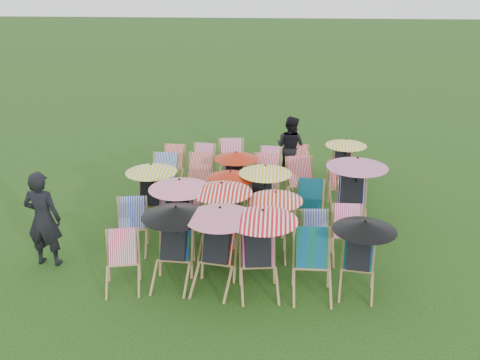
# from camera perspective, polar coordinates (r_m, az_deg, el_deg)

# --- Properties ---
(ground) EXTENTS (100.00, 100.00, 0.00)m
(ground) POSITION_cam_1_polar(r_m,az_deg,el_deg) (10.95, 0.75, -5.01)
(ground) COLOR black
(ground) RESTS_ON ground
(deckchair_0) EXTENTS (0.73, 0.90, 0.87)m
(deckchair_0) POSITION_cam_1_polar(r_m,az_deg,el_deg) (9.03, -12.45, -8.62)
(deckchair_0) COLOR #A37B4C
(deckchair_0) RESTS_ON ground
(deckchair_1) EXTENTS (1.12, 1.17, 1.33)m
(deckchair_1) POSITION_cam_1_polar(r_m,az_deg,el_deg) (8.89, -7.13, -6.79)
(deckchair_1) COLOR #A37B4C
(deckchair_1) RESTS_ON ground
(deckchair_2) EXTENTS (1.15, 1.23, 1.37)m
(deckchair_2) POSITION_cam_1_polar(r_m,az_deg,el_deg) (8.72, -2.57, -7.08)
(deckchair_2) COLOR #A37B4C
(deckchair_2) RESTS_ON ground
(deckchair_3) EXTENTS (1.15, 1.24, 1.37)m
(deckchair_3) POSITION_cam_1_polar(r_m,az_deg,el_deg) (8.62, 2.12, -7.45)
(deckchair_3) COLOR #A37B4C
(deckchair_3) RESTS_ON ground
(deckchair_4) EXTENTS (0.66, 0.92, 0.98)m
(deckchair_4) POSITION_cam_1_polar(r_m,az_deg,el_deg) (8.70, 7.72, -9.12)
(deckchair_4) COLOR #A37B4C
(deckchair_4) RESTS_ON ground
(deckchair_5) EXTENTS (1.02, 1.08, 1.21)m
(deckchair_5) POSITION_cam_1_polar(r_m,az_deg,el_deg) (8.83, 12.64, -7.86)
(deckchair_5) COLOR #A37B4C
(deckchair_5) RESTS_ON ground
(deckchair_6) EXTENTS (0.72, 0.92, 0.91)m
(deckchair_6) POSITION_cam_1_polar(r_m,az_deg,el_deg) (10.12, -11.53, -4.96)
(deckchair_6) COLOR #A37B4C
(deckchair_6) RESTS_ON ground
(deckchair_7) EXTENTS (1.14, 1.23, 1.35)m
(deckchair_7) POSITION_cam_1_polar(r_m,az_deg,el_deg) (9.90, -6.61, -3.62)
(deckchair_7) COLOR #A37B4C
(deckchair_7) RESTS_ON ground
(deckchair_8) EXTENTS (1.12, 1.18, 1.33)m
(deckchair_8) POSITION_cam_1_polar(r_m,az_deg,el_deg) (9.74, -2.33, -3.96)
(deckchair_8) COLOR #A37B4C
(deckchair_8) RESTS_ON ground
(deckchair_9) EXTENTS (1.01, 1.06, 1.20)m
(deckchair_9) POSITION_cam_1_polar(r_m,az_deg,el_deg) (9.70, 3.48, -4.59)
(deckchair_9) COLOR #A37B4C
(deckchair_9) RESTS_ON ground
(deckchair_10) EXTENTS (0.58, 0.78, 0.82)m
(deckchair_10) POSITION_cam_1_polar(r_m,az_deg,el_deg) (9.72, 8.05, -6.17)
(deckchair_10) COLOR #A37B4C
(deckchair_10) RESTS_ON ground
(deckchair_11) EXTENTS (0.60, 0.84, 0.90)m
(deckchair_11) POSITION_cam_1_polar(r_m,az_deg,el_deg) (9.83, 11.47, -5.82)
(deckchair_11) COLOR #A37B4C
(deckchair_11) RESTS_ON ground
(deckchair_12) EXTENTS (1.05, 1.09, 1.24)m
(deckchair_12) POSITION_cam_1_polar(r_m,az_deg,el_deg) (11.03, -9.61, -1.39)
(deckchair_12) COLOR #A37B4C
(deckchair_12) RESTS_ON ground
(deckchair_13) EXTENTS (0.63, 0.84, 0.86)m
(deckchair_13) POSITION_cam_1_polar(r_m,az_deg,el_deg) (10.87, -5.62, -2.82)
(deckchair_13) COLOR #A37B4C
(deckchair_13) RESTS_ON ground
(deckchair_14) EXTENTS (0.97, 1.04, 1.16)m
(deckchair_14) POSITION_cam_1_polar(r_m,az_deg,el_deg) (10.75, -1.20, -1.96)
(deckchair_14) COLOR #A37B4C
(deckchair_14) RESTS_ON ground
(deckchair_15) EXTENTS (1.06, 1.10, 1.26)m
(deckchair_15) POSITION_cam_1_polar(r_m,az_deg,el_deg) (10.76, 2.44, -1.60)
(deckchair_15) COLOR #A37B4C
(deckchair_15) RESTS_ON ground
(deckchair_16) EXTENTS (0.69, 0.91, 0.93)m
(deckchair_16) POSITION_cam_1_polar(r_m,az_deg,el_deg) (10.77, 7.37, -2.91)
(deckchair_16) COLOR #A37B4C
(deckchair_16) RESTS_ON ground
(deckchair_17) EXTENTS (1.22, 1.28, 1.44)m
(deckchair_17) POSITION_cam_1_polar(r_m,az_deg,el_deg) (10.89, 11.94, -1.25)
(deckchair_17) COLOR #A37B4C
(deckchair_17) RESTS_ON ground
(deckchair_18) EXTENTS (0.76, 0.99, 1.02)m
(deckchair_18) POSITION_cam_1_polar(r_m,az_deg,el_deg) (12.06, -8.36, -0.02)
(deckchair_18) COLOR #A37B4C
(deckchair_18) RESTS_ON ground
(deckchair_19) EXTENTS (0.78, 1.00, 1.00)m
(deckchair_19) POSITION_cam_1_polar(r_m,az_deg,el_deg) (12.03, -4.59, 0.05)
(deckchair_19) COLOR #A37B4C
(deckchair_19) RESTS_ON ground
(deckchair_20) EXTENTS (0.98, 1.03, 1.16)m
(deckchair_20) POSITION_cam_1_polar(r_m,az_deg,el_deg) (11.84, -0.58, 0.34)
(deckchair_20) COLOR #A37B4C
(deckchair_20) RESTS_ON ground
(deckchair_21) EXTENTS (0.80, 1.02, 1.02)m
(deckchair_21) POSITION_cam_1_polar(r_m,az_deg,el_deg) (11.88, 2.63, -0.13)
(deckchair_21) COLOR #A37B4C
(deckchair_21) RESTS_ON ground
(deckchair_22) EXTENTS (0.82, 1.02, 0.99)m
(deckchair_22) POSITION_cam_1_polar(r_m,az_deg,el_deg) (11.87, 6.67, -0.36)
(deckchair_22) COLOR #A37B4C
(deckchair_22) RESTS_ON ground
(deckchair_23) EXTENTS (0.72, 0.94, 0.96)m
(deckchair_23) POSITION_cam_1_polar(r_m,az_deg,el_deg) (11.86, 10.96, -0.72)
(deckchair_23) COLOR #A37B4C
(deckchair_23) RESTS_ON ground
(deckchair_24) EXTENTS (0.63, 0.84, 0.87)m
(deckchair_24) POSITION_cam_1_polar(r_m,az_deg,el_deg) (13.14, -7.28, 1.54)
(deckchair_24) COLOR #A37B4C
(deckchair_24) RESTS_ON ground
(deckchair_25) EXTENTS (0.68, 0.88, 0.90)m
(deckchair_25) POSITION_cam_1_polar(r_m,az_deg,el_deg) (13.02, -4.13, 1.55)
(deckchair_25) COLOR #A37B4C
(deckchair_25) RESTS_ON ground
(deckchair_26) EXTENTS (0.77, 1.00, 1.00)m
(deckchair_26) POSITION_cam_1_polar(r_m,az_deg,el_deg) (13.01, -0.85, 1.82)
(deckchair_26) COLOR #A37B4C
(deckchair_26) RESTS_ON ground
(deckchair_27) EXTENTS (0.67, 0.87, 0.88)m
(deckchair_27) POSITION_cam_1_polar(r_m,az_deg,el_deg) (12.88, 3.06, 1.28)
(deckchair_27) COLOR #A37B4C
(deckchair_27) RESTS_ON ground
(deckchair_28) EXTENTS (0.73, 0.91, 0.90)m
(deckchair_28) POSITION_cam_1_polar(r_m,az_deg,el_deg) (12.97, 6.50, 1.36)
(deckchair_28) COLOR #A37B4C
(deckchair_28) RESTS_ON ground
(deckchair_29) EXTENTS (0.98, 1.04, 1.16)m
(deckchair_29) POSITION_cam_1_polar(r_m,az_deg,el_deg) (12.98, 10.91, 1.88)
(deckchair_29) COLOR #A37B4C
(deckchair_29) RESTS_ON ground
(person_left) EXTENTS (0.66, 0.46, 1.75)m
(person_left) POSITION_cam_1_polar(r_m,az_deg,el_deg) (9.87, -20.27, -3.92)
(person_left) COLOR black
(person_left) RESTS_ON ground
(person_rear) EXTENTS (0.97, 0.92, 1.58)m
(person_rear) POSITION_cam_1_polar(r_m,az_deg,el_deg) (13.30, 5.39, 3.49)
(person_rear) COLOR black
(person_rear) RESTS_ON ground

